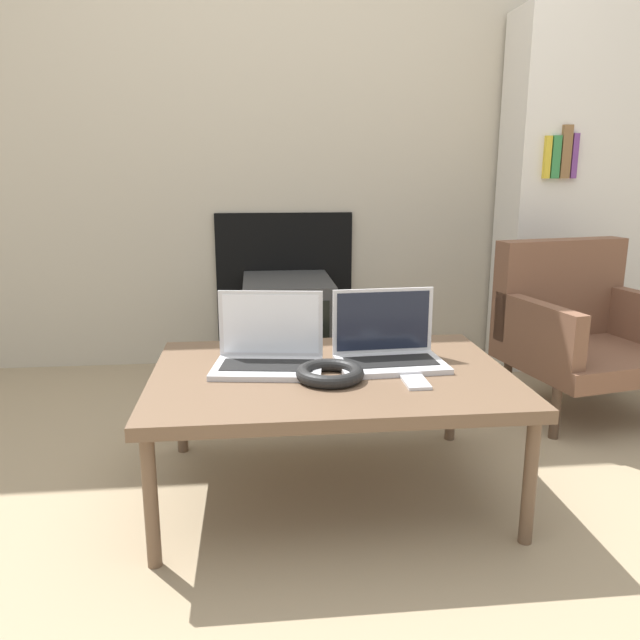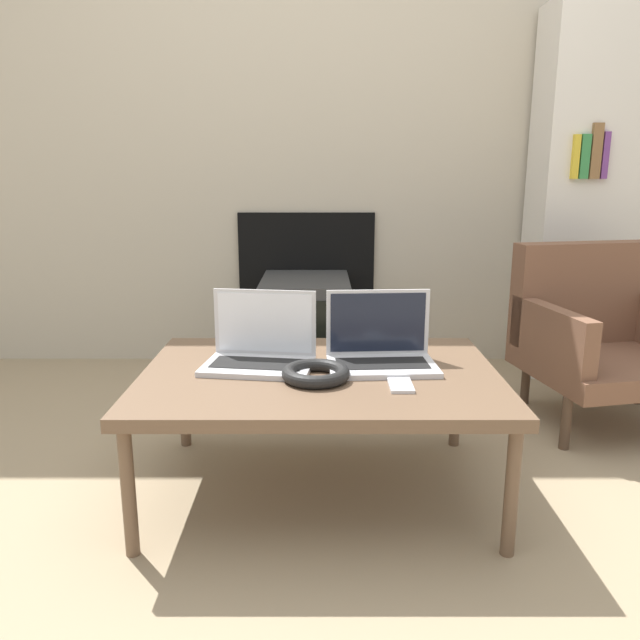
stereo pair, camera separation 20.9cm
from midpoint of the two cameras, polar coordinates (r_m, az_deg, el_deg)
The scene contains 10 objects.
ground_plane at distance 1.70m, azimuth 3.82°, elevation -20.77°, with size 14.00×14.00×0.00m, color #998466.
wall_back at distance 3.15m, azimuth 1.96°, elevation 19.60°, with size 7.00×0.08×2.60m.
table at distance 1.84m, azimuth 3.30°, elevation -5.62°, with size 1.04×0.73×0.38m.
laptop_left at distance 1.87m, azimuth -2.25°, elevation -2.72°, with size 0.34×0.25×0.22m.
laptop_right at distance 1.89m, azimuth 8.73°, elevation -2.68°, with size 0.33×0.23×0.22m.
headphones at distance 1.75m, azimuth 3.08°, elevation -4.94°, with size 0.19×0.19×0.04m.
phone at distance 1.73m, azimuth 10.86°, elevation -5.87°, with size 0.06×0.12×0.01m.
tv at distance 2.91m, azimuth 0.69°, elevation -0.78°, with size 0.40×0.52×0.47m.
armchair at distance 2.68m, azimuth 26.22°, elevation -0.91°, with size 0.67×0.64×0.68m.
bookshelf at distance 3.28m, azimuth 27.03°, elevation 10.01°, with size 0.74×0.32×1.67m.
Camera 2 is at (-0.00, -1.40, 0.96)m, focal length 35.00 mm.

